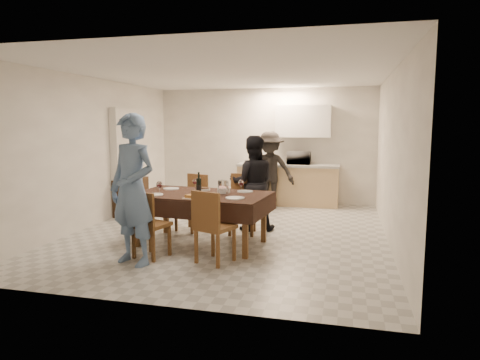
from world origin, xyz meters
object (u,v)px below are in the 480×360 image
object	(u,v)px
microwave	(299,158)
wine_bottle	(199,182)
water_pitcher	(223,188)
person_kitchen	(270,170)
console	(131,197)
person_far	(252,183)
person_near	(133,190)
dining_table	(201,196)
water_jug	(130,168)
savoury_tart	(199,196)

from	to	relation	value
microwave	wine_bottle	bearing A→B (deg)	72.08
water_pitcher	person_kitchen	xyz separation A→B (m)	(0.15, 3.09, -0.06)
console	microwave	distance (m)	3.67
person_far	person_near	bearing A→B (deg)	48.39
console	water_pitcher	distance (m)	3.00
microwave	person_kitchen	size ratio (longest dim) A/B	0.30
person_kitchen	microwave	bearing A→B (deg)	38.40
dining_table	water_pitcher	world-z (taller)	water_pitcher
dining_table	water_pitcher	size ratio (longest dim) A/B	9.69
dining_table	console	bearing A→B (deg)	146.34
microwave	person_kitchen	world-z (taller)	person_kitchen
person_kitchen	water_pitcher	bearing A→B (deg)	-92.69
water_jug	water_pitcher	world-z (taller)	water_jug
water_jug	savoury_tart	world-z (taller)	water_jug
savoury_tart	dining_table	bearing A→B (deg)	104.74
dining_table	console	xyz separation A→B (m)	(-2.05, 1.68, -0.37)
console	person_far	distance (m)	2.71
console	dining_table	bearing A→B (deg)	-39.32
microwave	person_far	size ratio (longest dim) A/B	0.31
water_pitcher	person_kitchen	size ratio (longest dim) A/B	0.13
wine_bottle	water_pitcher	xyz separation A→B (m)	(0.40, -0.10, -0.05)
savoury_tart	person_kitchen	bearing A→B (deg)	83.41
water_jug	savoury_tart	bearing A→B (deg)	-43.76
water_jug	water_pitcher	size ratio (longest dim) A/B	1.90
water_jug	savoury_tart	size ratio (longest dim) A/B	1.09
console	water_jug	world-z (taller)	water_jug
console	savoury_tart	xyz separation A→B (m)	(2.15, -2.06, 0.43)
person_kitchen	water_jug	bearing A→B (deg)	-151.79
dining_table	wine_bottle	xyz separation A→B (m)	(-0.05, 0.05, 0.19)
water_jug	person_far	distance (m)	2.68
wine_bottle	savoury_tart	world-z (taller)	wine_bottle
person_near	dining_table	bearing A→B (deg)	80.94
dining_table	wine_bottle	bearing A→B (deg)	140.66
water_pitcher	person_kitchen	distance (m)	3.10
console	savoury_tart	distance (m)	3.01
water_pitcher	person_near	xyz separation A→B (m)	(-0.90, -1.00, 0.09)
savoury_tart	water_jug	bearing A→B (deg)	136.24
wine_bottle	person_kitchen	xyz separation A→B (m)	(0.55, 2.99, -0.11)
savoury_tart	person_far	size ratio (longest dim) A/B	0.23
person_far	microwave	bearing A→B (deg)	-115.83
water_jug	microwave	xyz separation A→B (m)	(3.11, 1.81, 0.12)
wine_bottle	person_kitchen	bearing A→B (deg)	79.67
console	microwave	size ratio (longest dim) A/B	1.58
dining_table	water_jug	world-z (taller)	water_jug
water_pitcher	person_near	size ratio (longest dim) A/B	0.11
water_pitcher	savoury_tart	world-z (taller)	water_pitcher
microwave	water_pitcher	bearing A→B (deg)	78.62
microwave	person_near	size ratio (longest dim) A/B	0.26
water_jug	water_pitcher	distance (m)	2.96
wine_bottle	person_near	size ratio (longest dim) A/B	0.16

